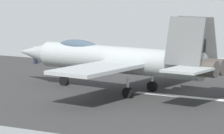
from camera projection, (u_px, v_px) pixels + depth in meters
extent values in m
plane|color=gray|center=(192.00, 98.00, 43.58)|extent=(400.00, 400.00, 0.00)
cube|color=#313130|center=(192.00, 98.00, 43.58)|extent=(240.00, 26.00, 0.02)
cube|color=white|center=(188.00, 97.00, 43.73)|extent=(8.00, 0.70, 0.00)
cylinder|color=#9FA6A5|center=(119.00, 60.00, 45.40)|extent=(13.31, 3.21, 1.89)
cone|color=#9FA6A5|center=(34.00, 53.00, 49.99)|extent=(3.19, 1.91, 1.61)
ellipsoid|color=#3F5160|center=(78.00, 47.00, 47.41)|extent=(3.69, 1.46, 1.10)
cylinder|color=#47423D|center=(201.00, 68.00, 41.13)|extent=(2.30, 1.32, 1.10)
cylinder|color=#47423D|center=(209.00, 66.00, 42.02)|extent=(2.30, 1.32, 1.10)
cube|color=#9FA6A5|center=(96.00, 69.00, 41.47)|extent=(4.03, 6.72, 0.24)
cube|color=#9FA6A5|center=(161.00, 56.00, 48.23)|extent=(4.03, 6.72, 0.24)
cube|color=#9FA6A5|center=(187.00, 70.00, 39.61)|extent=(2.67, 3.03, 0.16)
cube|color=#9FA6A5|center=(221.00, 62.00, 43.52)|extent=(2.67, 3.03, 0.16)
cube|color=#5D6060|center=(185.00, 42.00, 41.19)|extent=(2.68, 1.20, 3.14)
cube|color=#5D6060|center=(198.00, 39.00, 42.65)|extent=(2.68, 1.20, 3.14)
cylinder|color=silver|center=(64.00, 77.00, 48.49)|extent=(0.18, 0.18, 1.40)
cylinder|color=black|center=(64.00, 81.00, 48.54)|extent=(0.79, 0.37, 0.76)
cylinder|color=silver|center=(128.00, 88.00, 43.30)|extent=(0.18, 0.18, 1.40)
cylinder|color=black|center=(128.00, 93.00, 43.35)|extent=(0.79, 0.37, 0.76)
cylinder|color=silver|center=(152.00, 82.00, 45.91)|extent=(0.18, 0.18, 1.40)
cylinder|color=black|center=(152.00, 86.00, 45.95)|extent=(0.79, 0.37, 0.76)
cube|color=#1E2338|center=(36.00, 59.00, 61.20)|extent=(0.24, 0.36, 0.91)
cube|color=orange|center=(35.00, 52.00, 61.11)|extent=(0.28, 0.44, 0.62)
sphere|color=tan|center=(35.00, 47.00, 61.04)|extent=(0.22, 0.22, 0.22)
cylinder|color=orange|center=(37.00, 52.00, 61.37)|extent=(0.10, 0.10, 0.58)
cylinder|color=orange|center=(34.00, 53.00, 60.85)|extent=(0.10, 0.10, 0.58)
cone|color=orange|center=(155.00, 65.00, 58.23)|extent=(0.44, 0.44, 0.55)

